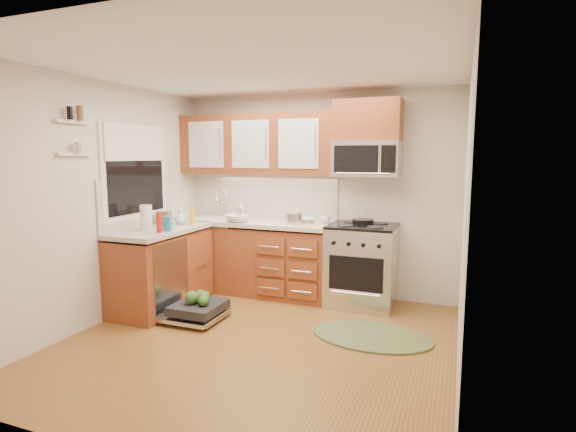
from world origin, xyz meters
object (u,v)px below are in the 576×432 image
at_px(upper_cabinets, 256,145).
at_px(sink, 216,228).
at_px(microwave, 366,159).
at_px(paper_towel_roll, 146,218).
at_px(skillet, 363,221).
at_px(bowl_b, 237,218).
at_px(range, 362,265).
at_px(cup, 326,219).
at_px(cutting_board, 302,222).
at_px(dishwasher, 195,311).
at_px(bowl_a, 304,220).
at_px(rug, 372,336).
at_px(stock_pot, 294,218).

bearing_deg(upper_cabinets, sink, -163.55).
relative_size(microwave, paper_towel_roll, 2.70).
xyz_separation_m(upper_cabinets, skillet, (1.38, -0.02, -0.90)).
height_order(skillet, bowl_b, bowl_b).
distance_m(sink, paper_towel_roll, 1.14).
bearing_deg(bowl_b, upper_cabinets, 69.81).
xyz_separation_m(range, bowl_b, (-1.52, -0.18, 0.50)).
xyz_separation_m(sink, paper_towel_roll, (-0.23, -1.09, 0.27)).
relative_size(upper_cabinets, cup, 17.02).
bearing_deg(skillet, bowl_b, -168.67).
relative_size(skillet, bowl_b, 0.86).
distance_m(microwave, cutting_board, 1.07).
distance_m(dishwasher, cup, 1.86).
relative_size(paper_towel_roll, bowl_a, 1.09).
bearing_deg(bowl_b, paper_towel_roll, -124.48).
height_order(dishwasher, cup, cup).
relative_size(rug, cutting_board, 4.42).
bearing_deg(cutting_board, rug, -42.21).
bearing_deg(dishwasher, sink, 109.20).
bearing_deg(bowl_b, bowl_a, 17.20).
bearing_deg(cup, range, -14.06).
distance_m(rug, cutting_board, 1.69).
relative_size(range, cutting_board, 3.66).
relative_size(upper_cabinets, stock_pot, 9.20).
relative_size(microwave, rug, 0.66).
xyz_separation_m(stock_pot, bowl_b, (-0.71, -0.11, -0.02)).
relative_size(skillet, stock_pot, 1.12).
bearing_deg(upper_cabinets, skillet, -1.02).
height_order(sink, bowl_a, bowl_a).
distance_m(sink, skillet, 1.92).
xyz_separation_m(upper_cabinets, stock_pot, (0.59, -0.21, -0.88)).
height_order(dishwasher, rug, dishwasher).
relative_size(sink, stock_pot, 2.78).
bearing_deg(cup, stock_pot, -151.01).
height_order(sink, paper_towel_roll, paper_towel_roll).
bearing_deg(sink, range, 0.30).
distance_m(sink, dishwasher, 1.38).
bearing_deg(cutting_board, bowl_a, 75.87).
xyz_separation_m(upper_cabinets, dishwasher, (-0.13, -1.27, -1.77)).
bearing_deg(stock_pot, cup, 28.99).
bearing_deg(paper_towel_roll, bowl_a, 39.40).
bearing_deg(bowl_a, rug, -43.18).
bearing_deg(dishwasher, rug, 6.65).
relative_size(range, rug, 0.83).
height_order(upper_cabinets, range, upper_cabinets).
bearing_deg(cutting_board, paper_towel_roll, -141.12).
distance_m(upper_cabinets, rug, 2.74).
xyz_separation_m(stock_pot, bowl_a, (0.08, 0.13, -0.04)).
height_order(range, cutting_board, range).
bearing_deg(cutting_board, skillet, 6.67).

